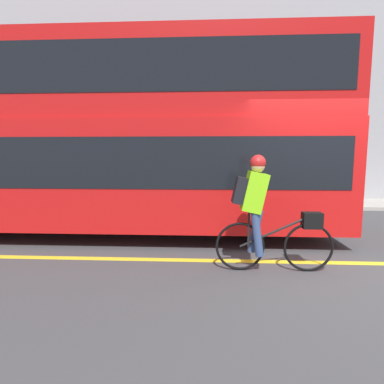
{
  "coord_description": "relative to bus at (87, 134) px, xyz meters",
  "views": [
    {
      "loc": [
        -1.91,
        -4.31,
        1.61
      ],
      "look_at": [
        -2.17,
        0.7,
        1.0
      ],
      "focal_mm": 28.0,
      "sensor_mm": 36.0,
      "label": 1
    }
  ],
  "objects": [
    {
      "name": "ground_plane",
      "position": [
        4.39,
        -1.8,
        -2.05
      ],
      "size": [
        80.0,
        80.0,
        0.0
      ],
      "primitive_type": "plane",
      "color": "#424244"
    },
    {
      "name": "road_center_line",
      "position": [
        4.39,
        -1.65,
        -2.05
      ],
      "size": [
        50.0,
        0.14,
        0.01
      ],
      "primitive_type": "cube",
      "color": "yellow",
      "rests_on": "ground_plane"
    },
    {
      "name": "sidewalk_curb",
      "position": [
        4.39,
        3.75,
        -2.0
      ],
      "size": [
        60.0,
        1.86,
        0.1
      ],
      "color": "#A8A399",
      "rests_on": "ground_plane"
    },
    {
      "name": "building_facade",
      "position": [
        4.39,
        4.84,
        2.04
      ],
      "size": [
        60.0,
        0.3,
        8.18
      ],
      "color": "#9E9EA3",
      "rests_on": "ground_plane"
    },
    {
      "name": "bus",
      "position": [
        0.0,
        0.0,
        0.0
      ],
      "size": [
        9.98,
        2.46,
        3.71
      ],
      "color": "black",
      "rests_on": "ground_plane"
    },
    {
      "name": "cyclist_on_bike",
      "position": [
        3.24,
        -2.0,
        -1.18
      ],
      "size": [
        1.63,
        0.32,
        1.62
      ],
      "color": "black",
      "rests_on": "ground_plane"
    },
    {
      "name": "trash_bin",
      "position": [
        5.34,
        3.66,
        -1.43
      ],
      "size": [
        0.52,
        0.52,
        1.04
      ],
      "color": "#262628",
      "rests_on": "sidewalk_curb"
    },
    {
      "name": "street_sign_post",
      "position": [
        -3.15,
        3.66,
        -0.58
      ],
      "size": [
        0.36,
        0.09,
        2.45
      ],
      "color": "#59595B",
      "rests_on": "sidewalk_curb"
    }
  ]
}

